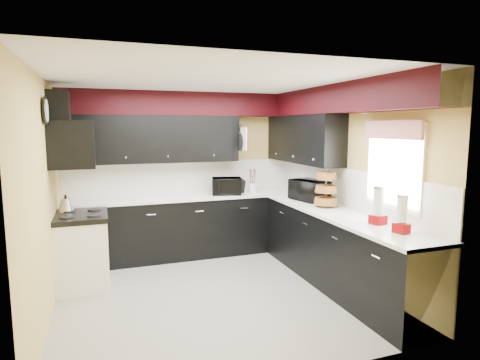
# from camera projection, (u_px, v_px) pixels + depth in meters

# --- Properties ---
(ground) EXTENTS (3.60, 3.60, 0.00)m
(ground) POSITION_uv_depth(u_px,v_px,m) (216.00, 292.00, 4.83)
(ground) COLOR gray
(ground) RESTS_ON ground
(wall_back) EXTENTS (3.60, 0.06, 2.50)m
(wall_back) POSITION_uv_depth(u_px,v_px,m) (184.00, 173.00, 6.35)
(wall_back) COLOR #E0C666
(wall_back) RESTS_ON ground
(wall_right) EXTENTS (0.06, 3.60, 2.50)m
(wall_right) POSITION_uv_depth(u_px,v_px,m) (347.00, 183.00, 5.26)
(wall_right) COLOR #E0C666
(wall_right) RESTS_ON ground
(wall_left) EXTENTS (0.06, 3.60, 2.50)m
(wall_left) POSITION_uv_depth(u_px,v_px,m) (45.00, 199.00, 4.08)
(wall_left) COLOR #E0C666
(wall_left) RESTS_ON ground
(ceiling) EXTENTS (3.60, 3.60, 0.06)m
(ceiling) POSITION_uv_depth(u_px,v_px,m) (214.00, 80.00, 4.50)
(ceiling) COLOR white
(ceiling) RESTS_ON wall_back
(cab_back) EXTENTS (3.60, 0.60, 0.90)m
(cab_back) POSITION_uv_depth(u_px,v_px,m) (189.00, 227.00, 6.18)
(cab_back) COLOR black
(cab_back) RESTS_ON ground
(cab_right) EXTENTS (0.60, 3.00, 0.90)m
(cab_right) POSITION_uv_depth(u_px,v_px,m) (338.00, 251.00, 4.99)
(cab_right) COLOR black
(cab_right) RESTS_ON ground
(counter_back) EXTENTS (3.62, 0.64, 0.04)m
(counter_back) POSITION_uv_depth(u_px,v_px,m) (188.00, 197.00, 6.12)
(counter_back) COLOR white
(counter_back) RESTS_ON cab_back
(counter_right) EXTENTS (0.64, 3.02, 0.04)m
(counter_right) POSITION_uv_depth(u_px,v_px,m) (339.00, 214.00, 4.93)
(counter_right) COLOR white
(counter_right) RESTS_ON cab_right
(splash_back) EXTENTS (3.60, 0.02, 0.50)m
(splash_back) POSITION_uv_depth(u_px,v_px,m) (184.00, 177.00, 6.35)
(splash_back) COLOR white
(splash_back) RESTS_ON counter_back
(splash_right) EXTENTS (0.02, 3.60, 0.50)m
(splash_right) POSITION_uv_depth(u_px,v_px,m) (346.00, 188.00, 5.27)
(splash_right) COLOR white
(splash_right) RESTS_ON counter_right
(upper_back) EXTENTS (2.60, 0.35, 0.70)m
(upper_back) POSITION_uv_depth(u_px,v_px,m) (152.00, 139.00, 5.95)
(upper_back) COLOR black
(upper_back) RESTS_ON wall_back
(upper_right) EXTENTS (0.35, 1.80, 0.70)m
(upper_right) POSITION_uv_depth(u_px,v_px,m) (303.00, 139.00, 5.97)
(upper_right) COLOR black
(upper_right) RESTS_ON wall_right
(soffit_back) EXTENTS (3.60, 0.36, 0.35)m
(soffit_back) POSITION_uv_depth(u_px,v_px,m) (185.00, 104.00, 6.04)
(soffit_back) COLOR black
(soffit_back) RESTS_ON wall_back
(soffit_right) EXTENTS (0.36, 3.24, 0.35)m
(soffit_right) POSITION_uv_depth(u_px,v_px,m) (346.00, 99.00, 4.89)
(soffit_right) COLOR black
(soffit_right) RESTS_ON wall_right
(stove) EXTENTS (0.60, 0.75, 0.86)m
(stove) POSITION_uv_depth(u_px,v_px,m) (83.00, 252.00, 4.99)
(stove) COLOR white
(stove) RESTS_ON ground
(cooktop) EXTENTS (0.62, 0.77, 0.06)m
(cooktop) POSITION_uv_depth(u_px,v_px,m) (81.00, 216.00, 4.92)
(cooktop) COLOR black
(cooktop) RESTS_ON stove
(hood) EXTENTS (0.50, 0.78, 0.55)m
(hood) POSITION_uv_depth(u_px,v_px,m) (73.00, 144.00, 4.79)
(hood) COLOR black
(hood) RESTS_ON wall_left
(hood_duct) EXTENTS (0.24, 0.40, 0.40)m
(hood_duct) POSITION_uv_depth(u_px,v_px,m) (59.00, 108.00, 4.69)
(hood_duct) COLOR black
(hood_duct) RESTS_ON wall_left
(window) EXTENTS (0.03, 0.86, 0.96)m
(window) POSITION_uv_depth(u_px,v_px,m) (394.00, 167.00, 4.37)
(window) COLOR white
(window) RESTS_ON wall_right
(valance) EXTENTS (0.04, 0.88, 0.20)m
(valance) POSITION_uv_depth(u_px,v_px,m) (392.00, 130.00, 4.30)
(valance) COLOR red
(valance) RESTS_ON wall_right
(pan_top) EXTENTS (0.03, 0.22, 0.40)m
(pan_top) POSITION_uv_depth(u_px,v_px,m) (238.00, 126.00, 6.29)
(pan_top) COLOR black
(pan_top) RESTS_ON upper_back
(pan_mid) EXTENTS (0.03, 0.28, 0.46)m
(pan_mid) POSITION_uv_depth(u_px,v_px,m) (241.00, 142.00, 6.20)
(pan_mid) COLOR black
(pan_mid) RESTS_ON upper_back
(pan_low) EXTENTS (0.03, 0.24, 0.42)m
(pan_low) POSITION_uv_depth(u_px,v_px,m) (235.00, 143.00, 6.45)
(pan_low) COLOR black
(pan_low) RESTS_ON upper_back
(cut_board) EXTENTS (0.03, 0.26, 0.35)m
(cut_board) POSITION_uv_depth(u_px,v_px,m) (244.00, 139.00, 6.09)
(cut_board) COLOR white
(cut_board) RESTS_ON upper_back
(baskets) EXTENTS (0.27, 0.27, 0.50)m
(baskets) POSITION_uv_depth(u_px,v_px,m) (326.00, 189.00, 5.22)
(baskets) COLOR brown
(baskets) RESTS_ON upper_right
(clock) EXTENTS (0.03, 0.30, 0.30)m
(clock) POSITION_uv_depth(u_px,v_px,m) (45.00, 111.00, 4.20)
(clock) COLOR black
(clock) RESTS_ON wall_left
(deco_plate) EXTENTS (0.03, 0.24, 0.24)m
(deco_plate) POSITION_uv_depth(u_px,v_px,m) (365.00, 104.00, 4.79)
(deco_plate) COLOR white
(deco_plate) RESTS_ON wall_right
(toaster_oven) EXTENTS (0.53, 0.48, 0.26)m
(toaster_oven) POSITION_uv_depth(u_px,v_px,m) (227.00, 186.00, 6.22)
(toaster_oven) COLOR black
(toaster_oven) RESTS_ON counter_back
(microwave) EXTENTS (0.47, 0.60, 0.29)m
(microwave) POSITION_uv_depth(u_px,v_px,m) (309.00, 190.00, 5.70)
(microwave) COLOR black
(microwave) RESTS_ON counter_right
(utensil_crock) EXTENTS (0.15, 0.15, 0.15)m
(utensil_crock) POSITION_uv_depth(u_px,v_px,m) (253.00, 188.00, 6.43)
(utensil_crock) COLOR white
(utensil_crock) RESTS_ON counter_back
(knife_block) EXTENTS (0.13, 0.16, 0.22)m
(knife_block) POSITION_uv_depth(u_px,v_px,m) (240.00, 186.00, 6.36)
(knife_block) COLOR black
(knife_block) RESTS_ON counter_back
(kettle) EXTENTS (0.20, 0.20, 0.17)m
(kettle) POSITION_uv_depth(u_px,v_px,m) (66.00, 205.00, 5.05)
(kettle) COLOR #B6B7BB
(kettle) RESTS_ON cooktop
(dispenser_a) EXTENTS (0.18, 0.18, 0.39)m
(dispenser_a) POSITION_uv_depth(u_px,v_px,m) (378.00, 206.00, 4.30)
(dispenser_a) COLOR #5E0812
(dispenser_a) RESTS_ON counter_right
(dispenser_b) EXTENTS (0.15, 0.15, 0.35)m
(dispenser_b) POSITION_uv_depth(u_px,v_px,m) (402.00, 216.00, 3.94)
(dispenser_b) COLOR #740700
(dispenser_b) RESTS_ON counter_right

